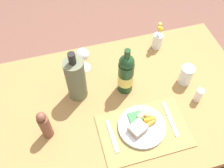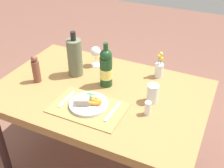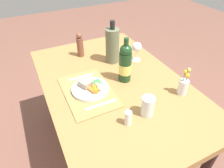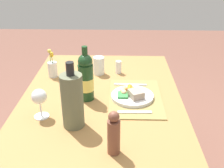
% 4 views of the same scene
% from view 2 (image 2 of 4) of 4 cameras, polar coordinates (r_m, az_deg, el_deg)
% --- Properties ---
extents(ground_plane, '(8.00, 8.00, 0.00)m').
position_cam_2_polar(ground_plane, '(2.30, -2.02, -16.22)').
color(ground_plane, brown).
extents(dining_table, '(1.36, 0.89, 0.72)m').
position_cam_2_polar(dining_table, '(1.85, -2.42, -3.05)').
color(dining_table, '#9D713E').
rests_on(dining_table, ground_plane).
extents(placemat, '(0.44, 0.29, 0.01)m').
position_cam_2_polar(placemat, '(1.67, -4.86, -4.80)').
color(placemat, olive).
rests_on(placemat, dining_table).
extents(dinner_plate, '(0.23, 0.23, 0.06)m').
position_cam_2_polar(dinner_plate, '(1.67, -4.73, -3.82)').
color(dinner_plate, silver).
rests_on(dinner_plate, placemat).
extents(fork, '(0.02, 0.17, 0.00)m').
position_cam_2_polar(fork, '(1.74, -9.23, -3.02)').
color(fork, silver).
rests_on(fork, placemat).
extents(knife, '(0.02, 0.20, 0.00)m').
position_cam_2_polar(knife, '(1.63, 0.16, -5.58)').
color(knife, silver).
rests_on(knife, placemat).
extents(water_tumbler, '(0.07, 0.07, 0.12)m').
position_cam_2_polar(water_tumbler, '(1.71, 8.22, -2.10)').
color(water_tumbler, silver).
rests_on(water_tumbler, dining_table).
extents(salt_shaker, '(0.04, 0.04, 0.08)m').
position_cam_2_polar(salt_shaker, '(1.61, 7.27, -4.90)').
color(salt_shaker, white).
rests_on(salt_shaker, dining_table).
extents(wine_glass, '(0.07, 0.07, 0.15)m').
position_cam_2_polar(wine_glass, '(2.04, -3.36, 6.45)').
color(wine_glass, white).
rests_on(wine_glass, dining_table).
extents(flower_vase, '(0.06, 0.06, 0.19)m').
position_cam_2_polar(flower_vase, '(1.95, 9.55, 3.06)').
color(flower_vase, silver).
rests_on(flower_vase, dining_table).
extents(cooler_bottle, '(0.10, 0.10, 0.32)m').
position_cam_2_polar(cooler_bottle, '(1.93, -7.56, 5.42)').
color(cooler_bottle, '#61664B').
rests_on(cooler_bottle, dining_table).
extents(pepper_mill, '(0.05, 0.05, 0.20)m').
position_cam_2_polar(pepper_mill, '(1.92, -15.19, 2.90)').
color(pepper_mill, brown).
rests_on(pepper_mill, dining_table).
extents(wine_bottle, '(0.08, 0.08, 0.30)m').
position_cam_2_polar(wine_bottle, '(1.80, -1.22, 3.24)').
color(wine_bottle, '#1A3E1E').
rests_on(wine_bottle, dining_table).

